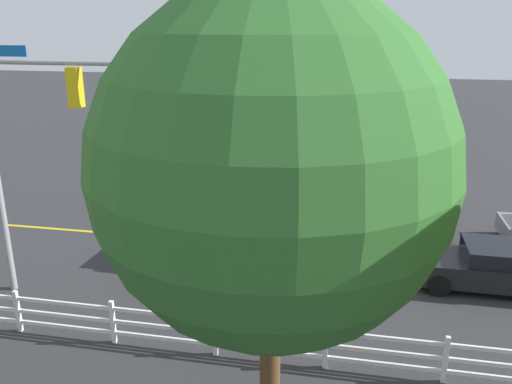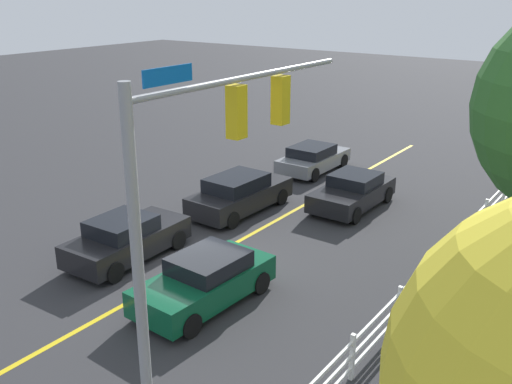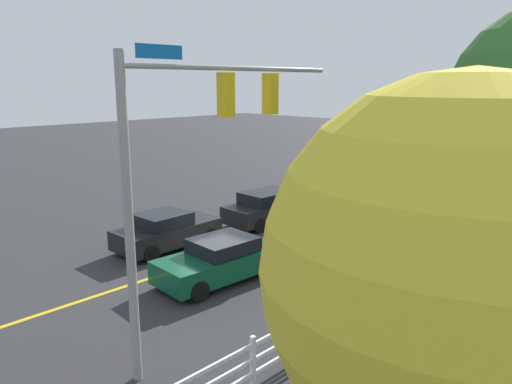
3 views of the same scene
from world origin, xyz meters
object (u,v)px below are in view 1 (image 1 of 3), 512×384
car_2 (242,206)px  tree_1 (272,167)px  car_4 (383,218)px  car_1 (487,266)px  car_0 (196,243)px

car_2 → tree_1: (-3.13, 11.86, 4.95)m
car_4 → tree_1: 12.67m
car_1 → tree_1: bearing=58.0°
car_0 → car_4: bearing=-147.8°
car_0 → car_4: size_ratio=0.92×
car_0 → tree_1: 10.17m
car_2 → tree_1: bearing=-77.2°
car_0 → tree_1: (-3.80, 8.03, 4.96)m
car_0 → car_4: (-6.06, -3.42, 0.04)m
car_1 → car_2: 9.13m
tree_1 → car_1: bearing=-122.6°
car_2 → car_0: bearing=-101.8°
car_1 → tree_1: 10.86m
car_0 → car_4: 6.96m
car_4 → car_0: bearing=-148.9°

